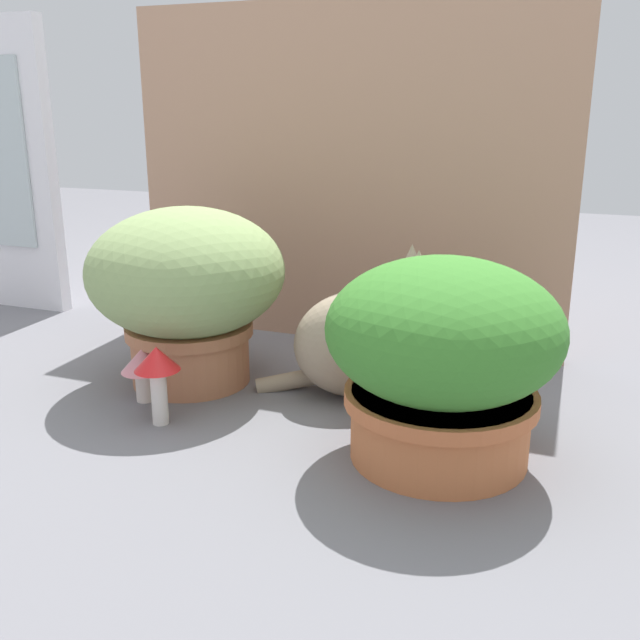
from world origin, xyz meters
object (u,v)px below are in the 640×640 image
grass_planter (187,286)px  mushroom_ornament_red (157,367)px  mushroom_ornament_pink (143,364)px  cat (366,338)px  leafy_planter (443,355)px

grass_planter → mushroom_ornament_red: grass_planter is taller
grass_planter → mushroom_ornament_pink: size_ratio=3.66×
grass_planter → mushroom_ornament_pink: grass_planter is taller
mushroom_ornament_pink → mushroom_ornament_red: size_ratio=0.74×
grass_planter → cat: 0.39m
grass_planter → cat: size_ratio=1.06×
mushroom_ornament_pink → mushroom_ornament_red: 0.13m
grass_planter → leafy_planter: bearing=-15.2°
leafy_planter → mushroom_ornament_pink: size_ratio=3.46×
leafy_planter → mushroom_ornament_pink: leafy_planter is taller
mushroom_ornament_pink → mushroom_ornament_red: (0.09, -0.08, 0.03)m
mushroom_ornament_pink → leafy_planter: bearing=-2.6°
leafy_planter → mushroom_ornament_red: 0.52m
leafy_planter → cat: leafy_planter is taller
leafy_planter → mushroom_ornament_red: (-0.51, -0.06, -0.07)m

